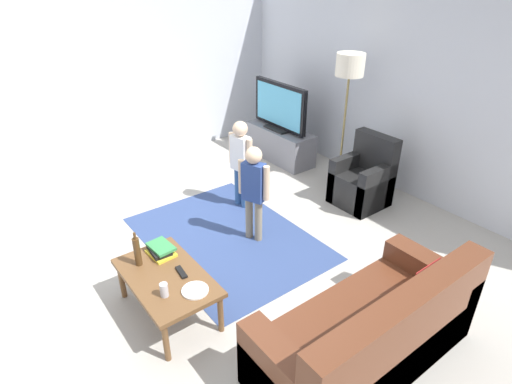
{
  "coord_description": "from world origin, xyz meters",
  "views": [
    {
      "loc": [
        3.09,
        -1.73,
        2.76
      ],
      "look_at": [
        0.0,
        0.6,
        0.65
      ],
      "focal_mm": 29.66,
      "sensor_mm": 36.0,
      "label": 1
    }
  ],
  "objects": [
    {
      "name": "soda_can",
      "position": [
        0.61,
        -0.77,
        0.48
      ],
      "size": [
        0.07,
        0.07,
        0.12
      ],
      "primitive_type": "cylinder",
      "color": "silver",
      "rests_on": "coffee_table"
    },
    {
      "name": "coffee_table",
      "position": [
        0.39,
        -0.65,
        0.37
      ],
      "size": [
        1.0,
        0.6,
        0.42
      ],
      "color": "brown",
      "rests_on": "ground"
    },
    {
      "name": "wall_back",
      "position": [
        0.0,
        3.0,
        1.35
      ],
      "size": [
        6.0,
        0.12,
        2.7
      ],
      "primitive_type": "cube",
      "color": "silver",
      "rests_on": "ground"
    },
    {
      "name": "child_near_tv",
      "position": [
        -0.78,
        0.96,
        0.68
      ],
      "size": [
        0.38,
        0.18,
        1.13
      ],
      "color": "#33598C",
      "rests_on": "ground"
    },
    {
      "name": "tv_stand",
      "position": [
        -1.63,
        2.3,
        0.24
      ],
      "size": [
        1.2,
        0.44,
        0.5
      ],
      "color": "slate",
      "rests_on": "ground"
    },
    {
      "name": "wall_left",
      "position": [
        -3.0,
        0.0,
        1.35
      ],
      "size": [
        0.12,
        6.0,
        2.7
      ],
      "primitive_type": "cube",
      "color": "silver",
      "rests_on": "ground"
    },
    {
      "name": "ground",
      "position": [
        0.0,
        0.0,
        0.0
      ],
      "size": [
        7.8,
        7.8,
        0.0
      ],
      "primitive_type": "plane",
      "color": "#B2ADA3"
    },
    {
      "name": "child_center",
      "position": [
        -0.09,
        0.64,
        0.67
      ],
      "size": [
        0.35,
        0.21,
        1.11
      ],
      "color": "gray",
      "rests_on": "ground"
    },
    {
      "name": "floor_lamp",
      "position": [
        -0.5,
        2.45,
        1.54
      ],
      "size": [
        0.36,
        0.36,
        1.78
      ],
      "color": "#262626",
      "rests_on": "ground"
    },
    {
      "name": "couch",
      "position": [
        1.82,
        0.33,
        0.29
      ],
      "size": [
        0.8,
        1.8,
        0.86
      ],
      "color": "brown",
      "rests_on": "ground"
    },
    {
      "name": "area_rug",
      "position": [
        -0.27,
        0.4,
        0.0
      ],
      "size": [
        2.2,
        1.6,
        0.01
      ],
      "primitive_type": "cube",
      "color": "#33477A",
      "rests_on": "ground"
    },
    {
      "name": "plate",
      "position": [
        0.71,
        -0.55,
        0.43
      ],
      "size": [
        0.22,
        0.22,
        0.02
      ],
      "color": "white",
      "rests_on": "coffee_table"
    },
    {
      "name": "tv_remote",
      "position": [
        0.44,
        -0.53,
        0.43
      ],
      "size": [
        0.17,
        0.07,
        0.02
      ],
      "primitive_type": "cube",
      "rotation": [
        0.0,
        0.0,
        -0.11
      ],
      "color": "black",
      "rests_on": "coffee_table"
    },
    {
      "name": "armchair",
      "position": [
        0.09,
        2.26,
        0.3
      ],
      "size": [
        0.6,
        0.6,
        0.9
      ],
      "color": "black",
      "rests_on": "ground"
    },
    {
      "name": "bottle",
      "position": [
        0.11,
        -0.77,
        0.56
      ],
      "size": [
        0.06,
        0.06,
        0.33
      ],
      "color": "#4C3319",
      "rests_on": "coffee_table"
    },
    {
      "name": "tv",
      "position": [
        -1.63,
        2.28,
        0.85
      ],
      "size": [
        1.1,
        0.28,
        0.71
      ],
      "color": "black",
      "rests_on": "tv_stand"
    },
    {
      "name": "book_stack",
      "position": [
        0.08,
        -0.55,
        0.46
      ],
      "size": [
        0.28,
        0.22,
        0.09
      ],
      "color": "yellow",
      "rests_on": "coffee_table"
    }
  ]
}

